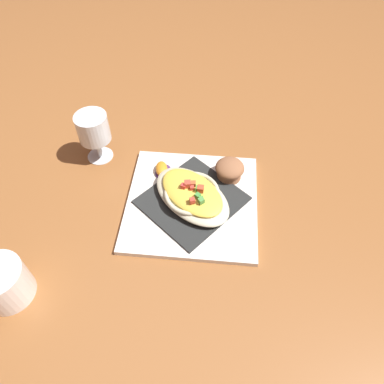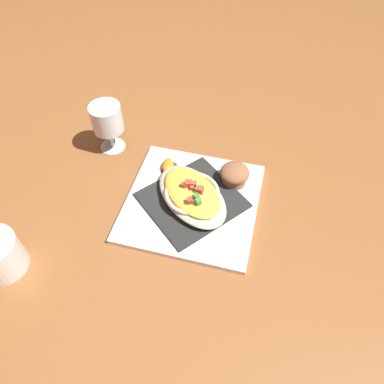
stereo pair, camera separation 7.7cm
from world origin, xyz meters
TOP-DOWN VIEW (x-y plane):
  - ground_plane at (0.00, 0.00)m, footprint 2.60×2.60m
  - square_plate at (0.00, 0.00)m, footprint 0.32×0.32m
  - folded_napkin at (0.00, 0.00)m, footprint 0.25×0.25m
  - gratin_dish at (-0.00, -0.00)m, footprint 0.20×0.22m
  - muffin at (0.09, -0.06)m, footprint 0.06×0.06m
  - orange_garnish at (0.06, 0.09)m, footprint 0.05×0.04m
  - coffee_mug at (-0.28, 0.27)m, footprint 0.09×0.11m
  - stemmed_glass at (0.08, 0.25)m, footprint 0.07×0.07m

SIDE VIEW (x-z plane):
  - ground_plane at x=0.00m, z-range 0.00..0.00m
  - square_plate at x=0.00m, z-range 0.00..0.01m
  - folded_napkin at x=0.00m, z-range 0.01..0.02m
  - orange_garnish at x=0.06m, z-range 0.01..0.03m
  - gratin_dish at x=0.00m, z-range 0.01..0.06m
  - coffee_mug at x=-0.28m, z-range 0.00..0.07m
  - muffin at x=0.09m, z-range 0.01..0.06m
  - stemmed_glass at x=0.08m, z-range 0.02..0.14m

